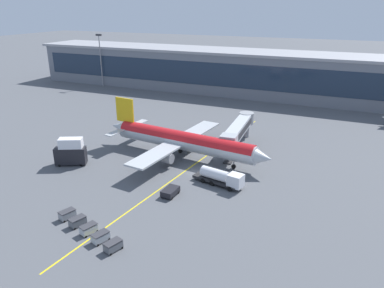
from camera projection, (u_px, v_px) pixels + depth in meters
ground_plane at (196, 173)px, 79.00m from camera, size 700.00×700.00×0.00m
apron_lead_in_line at (190, 167)px, 81.53m from camera, size 9.30×79.53×0.01m
terminal_building at (274, 74)px, 142.28m from camera, size 212.44×22.30×16.90m
main_airliner at (183, 141)px, 85.71m from camera, size 43.50×34.47×12.24m
jet_bridge at (239, 129)px, 90.91m from camera, size 5.09×22.53×6.84m
fuel_tanker at (221, 177)px, 72.92m from camera, size 11.08×4.56×3.25m
pushback_tug at (170, 191)px, 69.44m from camera, size 2.49×3.91×1.40m
catering_lift at (71, 152)px, 81.97m from camera, size 7.20×5.26×6.30m
baggage_cart_0 at (67, 214)px, 61.90m from camera, size 2.31×3.00×1.48m
baggage_cart_1 at (78, 221)px, 59.89m from camera, size 2.31×3.00×1.48m
baggage_cart_2 at (89, 229)px, 57.89m from camera, size 2.31×3.00×1.48m
baggage_cart_3 at (100, 237)px, 55.89m from camera, size 2.31×3.00×1.48m
baggage_cart_4 at (113, 246)px, 53.88m from camera, size 2.31×3.00×1.48m
apron_light_mast_0 at (100, 56)px, 157.84m from camera, size 2.80×0.50×22.30m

